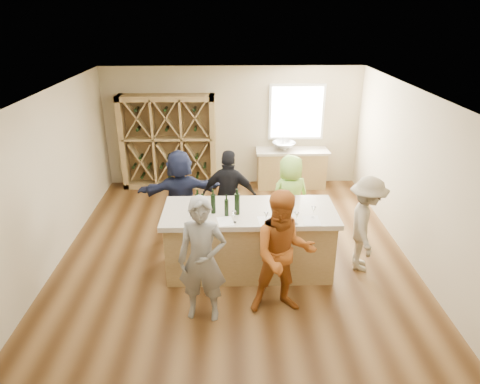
{
  "coord_description": "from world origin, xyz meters",
  "views": [
    {
      "loc": [
        -0.06,
        -6.38,
        4.01
      ],
      "look_at": [
        0.1,
        0.2,
        1.15
      ],
      "focal_mm": 32.0,
      "sensor_mm": 36.0,
      "label": 1
    }
  ],
  "objects_px": {
    "wine_bottle_e": "(237,204)",
    "person_near_left": "(202,260)",
    "person_near_right": "(284,254)",
    "tasting_counter_base": "(249,242)",
    "person_far_left": "(181,194)",
    "wine_bottle_c": "(213,204)",
    "person_server": "(366,224)",
    "wine_bottle_d": "(227,208)",
    "wine_rack": "(169,142)",
    "person_far_mid": "(230,196)",
    "wine_bottle_b": "(203,209)",
    "person_far_right": "(290,197)",
    "wine_bottle_a": "(198,205)",
    "sink": "(284,146)"
  },
  "relations": [
    {
      "from": "wine_bottle_e",
      "to": "person_near_left",
      "type": "bearing_deg",
      "value": -115.24
    },
    {
      "from": "wine_bottle_e",
      "to": "person_near_right",
      "type": "height_order",
      "value": "person_near_right"
    },
    {
      "from": "tasting_counter_base",
      "to": "person_far_left",
      "type": "bearing_deg",
      "value": 135.62
    },
    {
      "from": "wine_bottle_e",
      "to": "wine_bottle_c",
      "type": "bearing_deg",
      "value": 172.44
    },
    {
      "from": "wine_bottle_c",
      "to": "tasting_counter_base",
      "type": "bearing_deg",
      "value": 8.11
    },
    {
      "from": "wine_bottle_c",
      "to": "person_server",
      "type": "distance_m",
      "value": 2.47
    },
    {
      "from": "wine_bottle_d",
      "to": "person_near_right",
      "type": "relative_size",
      "value": 0.14
    },
    {
      "from": "wine_rack",
      "to": "person_far_mid",
      "type": "bearing_deg",
      "value": -61.21
    },
    {
      "from": "wine_bottle_b",
      "to": "person_far_right",
      "type": "distance_m",
      "value": 2.1
    },
    {
      "from": "person_near_left",
      "to": "person_far_right",
      "type": "xyz_separation_m",
      "value": [
        1.47,
        2.26,
        -0.11
      ]
    },
    {
      "from": "wine_bottle_e",
      "to": "person_server",
      "type": "height_order",
      "value": "person_server"
    },
    {
      "from": "wine_bottle_a",
      "to": "person_server",
      "type": "relative_size",
      "value": 0.21
    },
    {
      "from": "wine_rack",
      "to": "sink",
      "type": "xyz_separation_m",
      "value": [
        2.7,
        -0.07,
        -0.09
      ]
    },
    {
      "from": "wine_bottle_d",
      "to": "wine_bottle_b",
      "type": "bearing_deg",
      "value": -164.37
    },
    {
      "from": "wine_bottle_b",
      "to": "person_far_right",
      "type": "xyz_separation_m",
      "value": [
        1.51,
        1.39,
        -0.45
      ]
    },
    {
      "from": "wine_rack",
      "to": "person_near_right",
      "type": "height_order",
      "value": "wine_rack"
    },
    {
      "from": "sink",
      "to": "person_far_right",
      "type": "relative_size",
      "value": 0.34
    },
    {
      "from": "tasting_counter_base",
      "to": "person_far_left",
      "type": "height_order",
      "value": "person_far_left"
    },
    {
      "from": "wine_bottle_d",
      "to": "person_near_right",
      "type": "xyz_separation_m",
      "value": [
        0.78,
        -0.86,
        -0.29
      ]
    },
    {
      "from": "sink",
      "to": "person_near_right",
      "type": "xyz_separation_m",
      "value": [
        -0.54,
        -4.6,
        -0.09
      ]
    },
    {
      "from": "wine_bottle_c",
      "to": "person_server",
      "type": "bearing_deg",
      "value": 1.99
    },
    {
      "from": "wine_rack",
      "to": "person_far_left",
      "type": "height_order",
      "value": "wine_rack"
    },
    {
      "from": "person_server",
      "to": "wine_bottle_e",
      "type": "bearing_deg",
      "value": 106.01
    },
    {
      "from": "wine_bottle_b",
      "to": "person_near_right",
      "type": "height_order",
      "value": "person_near_right"
    },
    {
      "from": "wine_bottle_a",
      "to": "person_far_mid",
      "type": "bearing_deg",
      "value": 67.9
    },
    {
      "from": "wine_bottle_e",
      "to": "person_far_left",
      "type": "xyz_separation_m",
      "value": [
        -1.02,
        1.32,
        -0.4
      ]
    },
    {
      "from": "person_server",
      "to": "person_far_mid",
      "type": "distance_m",
      "value": 2.42
    },
    {
      "from": "person_near_right",
      "to": "person_far_left",
      "type": "height_order",
      "value": "person_near_right"
    },
    {
      "from": "wine_rack",
      "to": "person_near_left",
      "type": "relative_size",
      "value": 1.21
    },
    {
      "from": "wine_bottle_b",
      "to": "wine_bottle_d",
      "type": "height_order",
      "value": "wine_bottle_b"
    },
    {
      "from": "person_near_left",
      "to": "wine_bottle_e",
      "type": "bearing_deg",
      "value": 71.38
    },
    {
      "from": "wine_bottle_d",
      "to": "wine_bottle_c",
      "type": "bearing_deg",
      "value": 153.24
    },
    {
      "from": "wine_bottle_c",
      "to": "wine_bottle_d",
      "type": "distance_m",
      "value": 0.23
    },
    {
      "from": "wine_bottle_c",
      "to": "sink",
      "type": "bearing_deg",
      "value": 67.22
    },
    {
      "from": "wine_bottle_a",
      "to": "person_far_mid",
      "type": "height_order",
      "value": "person_far_mid"
    },
    {
      "from": "person_server",
      "to": "tasting_counter_base",
      "type": "bearing_deg",
      "value": 102.44
    },
    {
      "from": "wine_rack",
      "to": "tasting_counter_base",
      "type": "relative_size",
      "value": 0.85
    },
    {
      "from": "person_near_left",
      "to": "person_far_right",
      "type": "relative_size",
      "value": 1.14
    },
    {
      "from": "wine_bottle_a",
      "to": "person_far_left",
      "type": "height_order",
      "value": "person_far_left"
    },
    {
      "from": "wine_bottle_e",
      "to": "person_far_mid",
      "type": "distance_m",
      "value": 1.23
    },
    {
      "from": "wine_bottle_c",
      "to": "person_near_left",
      "type": "bearing_deg",
      "value": -96.24
    },
    {
      "from": "wine_bottle_a",
      "to": "wine_bottle_c",
      "type": "distance_m",
      "value": 0.24
    },
    {
      "from": "tasting_counter_base",
      "to": "wine_bottle_d",
      "type": "bearing_deg",
      "value": -152.96
    },
    {
      "from": "wine_bottle_b",
      "to": "wine_bottle_d",
      "type": "distance_m",
      "value": 0.37
    },
    {
      "from": "wine_bottle_c",
      "to": "person_near_left",
      "type": "distance_m",
      "value": 1.13
    },
    {
      "from": "wine_bottle_b",
      "to": "tasting_counter_base",
      "type": "bearing_deg",
      "value": 21.6
    },
    {
      "from": "person_far_mid",
      "to": "person_far_right",
      "type": "bearing_deg",
      "value": -164.83
    },
    {
      "from": "person_server",
      "to": "person_near_right",
      "type": "bearing_deg",
      "value": 138.22
    },
    {
      "from": "wine_bottle_d",
      "to": "person_server",
      "type": "xyz_separation_m",
      "value": [
        2.23,
        0.19,
        -0.41
      ]
    },
    {
      "from": "sink",
      "to": "wine_bottle_b",
      "type": "distance_m",
      "value": 4.19
    }
  ]
}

